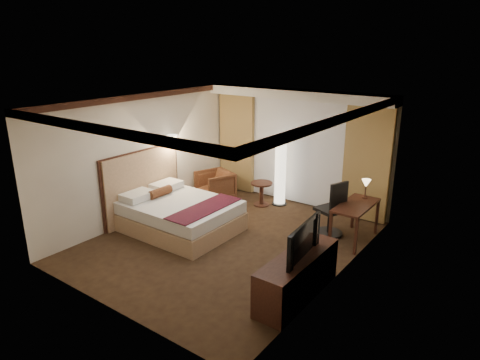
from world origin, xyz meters
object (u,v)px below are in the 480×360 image
Objects in this scene: floor_lamp at (280,171)px; office_chair at (330,208)px; side_table at (262,194)px; armchair at (215,184)px; desk at (354,222)px; television at (297,236)px; bed at (181,216)px; dresser at (297,276)px.

floor_lamp is 1.91m from office_chair.
floor_lamp is at bearing 43.32° from side_table.
armchair is 0.66× the size of desk.
television reaches higher than armchair.
television is (0.53, -2.31, 0.41)m from office_chair.
floor_lamp reaches higher than armchair.
television is at bearing -13.81° from armchair.
bed is at bearing -151.86° from desk.
desk is at bearing -20.83° from floor_lamp.
armchair is 4.46m from dresser.
armchair is 0.68× the size of office_chair.
television is at bearing -13.37° from bed.
television is at bearing 180.00° from dresser.
side_table is 0.34× the size of floor_lamp.
office_chair reaches higher than side_table.
side_table is at bearing 75.61° from bed.
bed is 2.66m from floor_lamp.
desk is 1.04× the size of office_chair.
television reaches higher than side_table.
armchair is 3.63m from desk.
bed is 1.24× the size of dresser.
bed is at bearing -109.53° from floor_lamp.
armchair is 0.45× the size of dresser.
office_chair is 0.66× the size of dresser.
side_table is at bearing -136.68° from floor_lamp.
office_chair is 2.41m from television.
armchair is at bearing -155.40° from floor_lamp.
armchair is 1.65m from floor_lamp.
desk is 1.12× the size of television.
office_chair reaches higher than dresser.
desk reaches higher than bed.
floor_lamp is at bearing 29.58° from television.
desk is (3.05, 1.63, 0.06)m from bed.
floor_lamp is 2.38m from desk.
armchair is at bearing 50.21° from television.
side_table is 0.47× the size of desk.
dresser is (3.10, -0.73, 0.02)m from bed.
desk is 2.36m from dresser.
floor_lamp reaches higher than bed.
dresser is at bearing -55.01° from office_chair.
armchair is at bearing -162.52° from office_chair.
bed is 2.01× the size of television.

